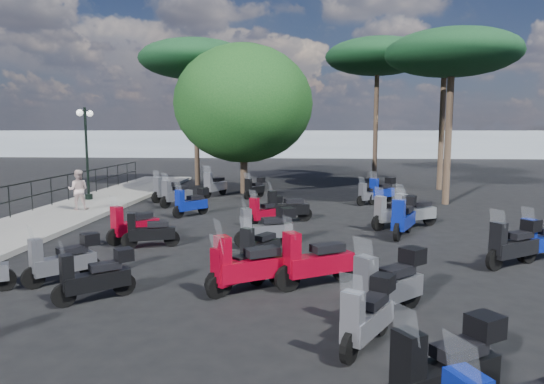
# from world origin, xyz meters

# --- Properties ---
(ground) EXTENTS (120.00, 120.00, 0.00)m
(ground) POSITION_xyz_m (0.00, 0.00, 0.00)
(ground) COLOR black
(ground) RESTS_ON ground
(sidewalk) EXTENTS (3.00, 30.00, 0.15)m
(sidewalk) POSITION_xyz_m (-6.50, 3.00, 0.07)
(sidewalk) COLOR slate
(sidewalk) RESTS_ON ground
(lamp_post_2) EXTENTS (0.31, 1.15, 3.89)m
(lamp_post_2) POSITION_xyz_m (-7.05, 7.88, 2.37)
(lamp_post_2) COLOR black
(lamp_post_2) RESTS_ON sidewalk
(pedestrian_far) EXTENTS (0.84, 0.72, 1.49)m
(pedestrian_far) POSITION_xyz_m (-6.22, 5.23, 0.89)
(pedestrian_far) COLOR #BEA4A0
(pedestrian_far) RESTS_ON sidewalk
(scooter_2) EXTENTS (1.24, 1.07, 1.20)m
(scooter_2) POSITION_xyz_m (-1.61, -3.77, 0.45)
(scooter_2) COLOR black
(scooter_2) RESTS_ON ground
(scooter_3) EXTENTS (1.48, 0.67, 1.21)m
(scooter_3) POSITION_xyz_m (-1.92, 0.22, 0.42)
(scooter_3) COLOR black
(scooter_3) RESTS_ON ground
(scooter_4) EXTENTS (1.09, 1.38, 1.28)m
(scooter_4) POSITION_xyz_m (-1.92, 5.00, 0.48)
(scooter_4) COLOR black
(scooter_4) RESTS_ON ground
(scooter_5) EXTENTS (1.03, 1.58, 1.40)m
(scooter_5) POSITION_xyz_m (-3.05, 7.12, 0.49)
(scooter_5) COLOR black
(scooter_5) RESTS_ON ground
(scooter_7) EXTENTS (1.21, 1.23, 1.25)m
(scooter_7) POSITION_xyz_m (-2.72, -2.78, 0.47)
(scooter_7) COLOR black
(scooter_7) RESTS_ON ground
(scooter_8) EXTENTS (0.89, 1.32, 1.19)m
(scooter_8) POSITION_xyz_m (1.13, -1.20, 0.41)
(scooter_8) COLOR black
(scooter_8) RESTS_ON ground
(scooter_9) EXTENTS (1.14, 1.40, 1.35)m
(scooter_9) POSITION_xyz_m (-2.56, 0.82, 0.47)
(scooter_9) COLOR black
(scooter_9) RESTS_ON ground
(scooter_10) EXTENTS (1.10, 1.23, 1.20)m
(scooter_10) POSITION_xyz_m (0.89, 3.53, 0.45)
(scooter_10) COLOR black
(scooter_10) RESTS_ON ground
(scooter_11) EXTENTS (0.92, 1.77, 1.48)m
(scooter_11) POSITION_xyz_m (-2.03, 10.15, 0.51)
(scooter_11) COLOR black
(scooter_11) RESTS_ON ground
(scooter_12) EXTENTS (1.52, 1.07, 1.36)m
(scooter_12) POSITION_xyz_m (3.72, -6.98, 0.51)
(scooter_12) COLOR black
(scooter_12) RESTS_ON ground
(scooter_13) EXTENTS (1.65, 1.08, 1.47)m
(scooter_13) POSITION_xyz_m (2.39, -2.71, 0.51)
(scooter_13) COLOR black
(scooter_13) RESTS_ON ground
(scooter_14) EXTENTS (1.03, 1.23, 1.20)m
(scooter_14) POSITION_xyz_m (0.88, -3.12, 0.42)
(scooter_14) COLOR black
(scooter_14) RESTS_ON ground
(scooter_15) EXTENTS (1.62, 0.87, 1.36)m
(scooter_15) POSITION_xyz_m (1.16, 0.55, 0.51)
(scooter_15) COLOR black
(scooter_15) RESTS_ON ground
(scooter_16) EXTENTS (1.67, 0.85, 1.39)m
(scooter_16) POSITION_xyz_m (1.56, 4.01, 0.48)
(scooter_16) COLOR black
(scooter_16) RESTS_ON ground
(scooter_17) EXTENTS (0.89, 1.36, 1.19)m
(scooter_17) POSITION_xyz_m (-0.12, 9.81, 0.45)
(scooter_17) COLOR black
(scooter_17) RESTS_ON ground
(scooter_19) EXTENTS (0.94, 1.40, 1.24)m
(scooter_19) POSITION_xyz_m (3.08, -5.37, 0.47)
(scooter_19) COLOR black
(scooter_19) RESTS_ON ground
(scooter_20) EXTENTS (1.44, 1.34, 1.43)m
(scooter_20) POSITION_xyz_m (3.58, -4.15, 0.54)
(scooter_20) COLOR black
(scooter_20) RESTS_ON ground
(scooter_21) EXTENTS (1.00, 1.74, 1.48)m
(scooter_21) POSITION_xyz_m (5.06, 2.08, 0.56)
(scooter_21) COLOR black
(scooter_21) RESTS_ON ground
(scooter_22) EXTENTS (1.45, 1.17, 1.36)m
(scooter_22) POSITION_xyz_m (4.95, 3.25, 0.51)
(scooter_22) COLOR black
(scooter_22) RESTS_ON ground
(scooter_23) EXTENTS (1.23, 1.01, 1.19)m
(scooter_23) POSITION_xyz_m (4.88, 8.13, 0.41)
(scooter_23) COLOR black
(scooter_23) RESTS_ON ground
(scooter_26) EXTENTS (1.54, 0.90, 1.32)m
(scooter_26) POSITION_xyz_m (7.84, -0.35, 0.46)
(scooter_26) COLOR black
(scooter_26) RESTS_ON ground
(scooter_27) EXTENTS (1.52, 1.10, 1.37)m
(scooter_27) POSITION_xyz_m (6.92, -0.95, 0.52)
(scooter_27) COLOR black
(scooter_27) RESTS_ON ground
(scooter_28) EXTENTS (1.61, 1.02, 1.42)m
(scooter_28) POSITION_xyz_m (5.65, 3.45, 0.49)
(scooter_28) COLOR black
(scooter_28) RESTS_ON ground
(scooter_29) EXTENTS (1.33, 1.40, 1.40)m
(scooter_29) POSITION_xyz_m (5.43, 8.59, 0.53)
(scooter_29) COLOR black
(scooter_29) RESTS_ON ground
(scooter_30) EXTENTS (1.65, 1.08, 1.47)m
(scooter_30) POSITION_xyz_m (1.12, -3.12, 0.51)
(scooter_30) COLOR black
(scooter_30) RESTS_ON ground
(scooter_31) EXTENTS (1.03, 1.58, 1.40)m
(scooter_31) POSITION_xyz_m (-3.81, 8.43, 0.49)
(scooter_31) COLOR black
(scooter_31) RESTS_ON ground
(broadleaf_tree) EXTENTS (6.67, 6.67, 7.18)m
(broadleaf_tree) POSITION_xyz_m (-0.82, 11.46, 4.34)
(broadleaf_tree) COLOR #38281E
(broadleaf_tree) RESTS_ON ground
(pine_0) EXTENTS (6.34, 6.34, 8.61)m
(pine_0) POSITION_xyz_m (6.50, 18.46, 7.48)
(pine_0) COLOR #38281E
(pine_0) RESTS_ON ground
(pine_1) EXTENTS (5.95, 5.95, 8.00)m
(pine_1) POSITION_xyz_m (9.18, 13.60, 6.93)
(pine_1) COLOR #38281E
(pine_1) RESTS_ON ground
(pine_2) EXTENTS (6.11, 6.11, 7.99)m
(pine_2) POSITION_xyz_m (-3.88, 14.77, 6.90)
(pine_2) COLOR #38281E
(pine_2) RESTS_ON ground
(pine_3) EXTENTS (5.39, 5.39, 7.12)m
(pine_3) POSITION_xyz_m (8.07, 8.50, 6.15)
(pine_3) COLOR #38281E
(pine_3) RESTS_ON ground
(distant_hills) EXTENTS (70.00, 8.00, 3.00)m
(distant_hills) POSITION_xyz_m (0.00, 45.00, 1.50)
(distant_hills) COLOR gray
(distant_hills) RESTS_ON ground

